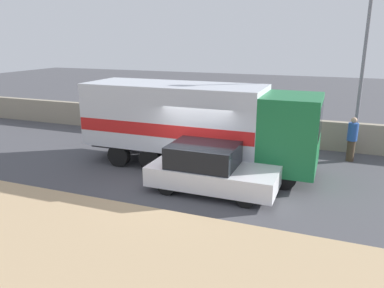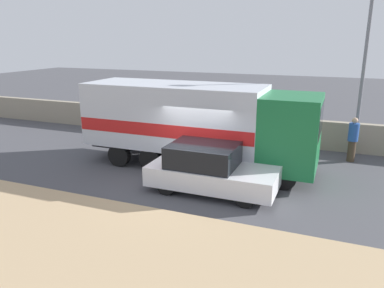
% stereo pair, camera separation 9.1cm
% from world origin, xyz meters
% --- Properties ---
extents(ground_plane, '(80.00, 80.00, 0.00)m').
position_xyz_m(ground_plane, '(0.00, 0.00, 0.00)').
color(ground_plane, '#47474C').
extents(dirt_shoulder_foreground, '(60.00, 6.76, 0.04)m').
position_xyz_m(dirt_shoulder_foreground, '(0.00, -5.44, 0.02)').
color(dirt_shoulder_foreground, tan).
rests_on(dirt_shoulder_foreground, ground_plane).
extents(stone_wall_backdrop, '(60.00, 0.35, 1.27)m').
position_xyz_m(stone_wall_backdrop, '(0.00, 6.11, 0.64)').
color(stone_wall_backdrop, gray).
rests_on(stone_wall_backdrop, ground_plane).
extents(street_lamp, '(0.56, 0.28, 6.68)m').
position_xyz_m(street_lamp, '(5.15, 5.49, 3.88)').
color(street_lamp, slate).
rests_on(street_lamp, ground_plane).
extents(box_truck, '(8.67, 2.49, 3.11)m').
position_xyz_m(box_truck, '(-0.53, 1.90, 1.77)').
color(box_truck, '#196B38').
rests_on(box_truck, ground_plane).
extents(car_hatchback, '(4.08, 1.82, 1.52)m').
position_xyz_m(car_hatchback, '(0.78, -0.19, 0.73)').
color(car_hatchback, silver).
rests_on(car_hatchback, ground_plane).
extents(pedestrian, '(0.39, 0.39, 1.78)m').
position_xyz_m(pedestrian, '(5.03, 4.75, 0.92)').
color(pedestrian, '#473828').
rests_on(pedestrian, ground_plane).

